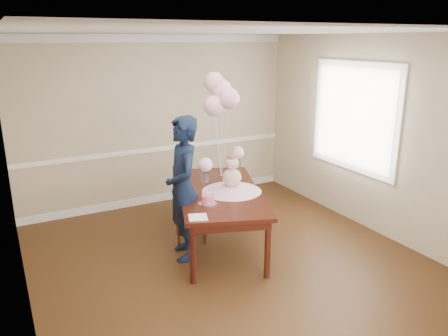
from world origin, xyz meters
TOP-DOWN VIEW (x-y plane):
  - floor at (0.00, 0.00)m, footprint 4.50×5.00m
  - ceiling at (0.00, 0.00)m, footprint 4.50×5.00m
  - wall_back at (0.00, 2.50)m, footprint 4.50×0.02m
  - wall_front at (0.00, -2.50)m, footprint 4.50×0.02m
  - wall_left at (-2.25, 0.00)m, footprint 0.02×5.00m
  - wall_right at (2.25, 0.00)m, footprint 0.02×5.00m
  - chair_rail_trim at (0.00, 2.49)m, footprint 4.50×0.02m
  - crown_molding at (0.00, 2.49)m, footprint 4.50×0.02m
  - baseboard_trim at (0.00, 2.49)m, footprint 4.50×0.02m
  - window_frame at (2.23, 0.50)m, footprint 0.02×1.66m
  - window_blinds at (2.21, 0.50)m, footprint 0.01×1.50m
  - dining_table_top at (0.12, 0.62)m, footprint 1.63×2.23m
  - table_apron at (0.12, 0.62)m, footprint 1.50×2.11m
  - table_leg_fl at (-0.60, -0.11)m, footprint 0.09×0.09m
  - table_leg_fr at (0.20, -0.40)m, footprint 0.09×0.09m
  - table_leg_bl at (0.03, 1.63)m, footprint 0.09×0.09m
  - table_leg_br at (0.83, 1.34)m, footprint 0.09×0.09m
  - baby_skirt at (0.24, 0.52)m, footprint 0.98×0.98m
  - baby_torso at (0.24, 0.52)m, footprint 0.24×0.24m
  - baby_head at (0.24, 0.52)m, footprint 0.17×0.17m
  - baby_hair at (0.24, 0.52)m, footprint 0.12×0.12m
  - cake_platter at (-0.23, 0.26)m, footprint 0.28×0.28m
  - birthday_cake at (-0.23, 0.26)m, footprint 0.19×0.19m
  - cake_flower_a at (-0.23, 0.26)m, footprint 0.03×0.03m
  - cake_flower_b at (-0.19, 0.27)m, footprint 0.03×0.03m
  - rose_vase_near at (0.08, 0.95)m, footprint 0.13×0.13m
  - roses_near at (0.08, 0.95)m, footprint 0.19×0.19m
  - rose_vase_far at (0.77, 1.29)m, footprint 0.13×0.13m
  - roses_far at (0.77, 1.29)m, footprint 0.19×0.19m
  - napkin at (-0.51, -0.07)m, footprint 0.26×0.26m
  - balloon_weight at (0.40, 1.10)m, footprint 0.05×0.05m
  - balloon_a at (0.30, 1.14)m, footprint 0.28×0.28m
  - balloon_b at (0.48, 1.02)m, footprint 0.28×0.28m
  - balloon_c at (0.45, 1.19)m, footprint 0.28×0.28m
  - balloon_d at (0.36, 1.24)m, footprint 0.28×0.28m
  - balloon_ribbon_a at (0.35, 1.12)m, footprint 0.09×0.04m
  - balloon_ribbon_b at (0.44, 1.06)m, footprint 0.08×0.09m
  - balloon_ribbon_c at (0.43, 1.15)m, footprint 0.05×0.08m
  - balloon_ribbon_d at (0.38, 1.17)m, footprint 0.05×0.13m
  - dining_chair_seat at (-0.16, 0.94)m, footprint 0.55×0.55m
  - chair_leg_fl at (-0.38, 0.83)m, footprint 0.05×0.05m
  - chair_leg_fr at (-0.05, 0.71)m, footprint 0.05×0.05m
  - chair_leg_bl at (-0.27, 1.16)m, footprint 0.05×0.05m
  - chair_leg_br at (0.07, 1.05)m, footprint 0.05×0.05m
  - chair_back_post_l at (-0.40, 0.84)m, footprint 0.05×0.05m
  - chair_back_post_r at (-0.28, 1.17)m, footprint 0.05×0.05m
  - chair_slat_low at (-0.34, 1.00)m, footprint 0.16×0.38m
  - chair_slat_mid at (-0.34, 1.00)m, footprint 0.16×0.38m
  - chair_slat_top at (-0.34, 1.00)m, footprint 0.16×0.38m
  - woman at (-0.42, 0.53)m, footprint 0.56×0.72m

SIDE VIEW (x-z plane):
  - floor at x=0.00m, z-range 0.00..0.00m
  - baseboard_trim at x=0.00m, z-range 0.00..0.12m
  - chair_leg_fl at x=-0.38m, z-range 0.00..0.42m
  - chair_leg_fr at x=-0.05m, z-range 0.00..0.42m
  - chair_leg_bl at x=-0.27m, z-range 0.00..0.42m
  - chair_leg_br at x=0.07m, z-range 0.00..0.42m
  - table_leg_fl at x=-0.60m, z-range 0.00..0.70m
  - table_leg_fr at x=0.20m, z-range 0.00..0.70m
  - table_leg_bl at x=0.03m, z-range 0.00..0.70m
  - table_leg_br at x=0.83m, z-range 0.00..0.70m
  - dining_chair_seat at x=-0.16m, z-range 0.41..0.46m
  - chair_slat_low at x=-0.34m, z-range 0.58..0.63m
  - table_apron at x=0.12m, z-range 0.60..0.70m
  - chair_back_post_l at x=-0.40m, z-range 0.45..0.99m
  - chair_back_post_r at x=-0.28m, z-range 0.45..0.99m
  - dining_table_top at x=0.12m, z-range 0.70..0.75m
  - cake_platter at x=-0.23m, z-range 0.75..0.76m
  - napkin at x=-0.51m, z-range 0.75..0.76m
  - chair_slat_mid at x=-0.34m, z-range 0.74..0.79m
  - balloon_weight at x=0.40m, z-range 0.75..0.77m
  - baby_skirt at x=0.24m, z-range 0.75..0.86m
  - birthday_cake at x=-0.23m, z-range 0.76..0.86m
  - rose_vase_near at x=0.08m, z-range 0.75..0.92m
  - rose_vase_far at x=0.77m, z-range 0.75..0.92m
  - cake_flower_a at x=-0.23m, z-range 0.86..0.89m
  - cake_flower_b at x=-0.19m, z-range 0.86..0.89m
  - woman at x=-0.42m, z-range 0.00..1.78m
  - chair_rail_trim at x=0.00m, z-range 0.86..0.94m
  - chair_slat_top at x=-0.34m, z-range 0.89..0.94m
  - baby_torso at x=0.24m, z-range 0.81..1.06m
  - roses_near at x=0.08m, z-range 0.92..1.11m
  - roses_far at x=0.77m, z-range 0.92..1.11m
  - baby_head at x=0.24m, z-range 1.04..1.21m
  - baby_hair at x=0.24m, z-range 1.13..1.25m
  - balloon_ribbon_a at x=0.35m, z-range 0.77..1.61m
  - balloon_ribbon_b at x=0.44m, z-range 0.77..1.71m
  - balloon_ribbon_c at x=0.43m, z-range 0.77..1.81m
  - balloon_ribbon_d at x=0.38m, z-range 0.77..1.91m
  - wall_back at x=0.00m, z-range 0.00..2.70m
  - wall_front at x=0.00m, z-range 0.00..2.70m
  - wall_left at x=-2.25m, z-range 0.00..2.70m
  - wall_right at x=2.25m, z-range 0.00..2.70m
  - window_frame at x=2.23m, z-range 0.77..2.33m
  - window_blinds at x=2.21m, z-range 0.85..2.25m
  - balloon_a at x=0.30m, z-range 1.62..1.90m
  - balloon_b at x=0.48m, z-range 1.72..2.00m
  - balloon_c at x=0.45m, z-range 1.82..2.10m
  - balloon_d at x=0.36m, z-range 1.92..2.20m
  - crown_molding at x=0.00m, z-range 2.57..2.69m
  - ceiling at x=0.00m, z-range 2.69..2.71m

